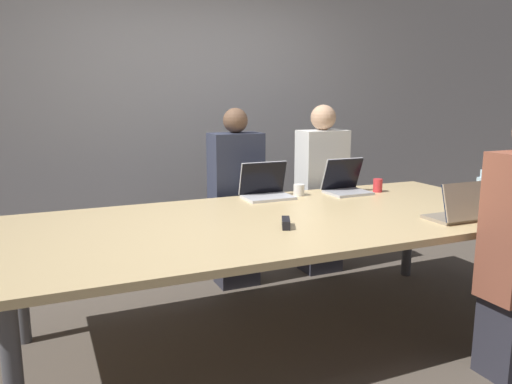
{
  "coord_description": "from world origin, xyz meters",
  "views": [
    {
      "loc": [
        -1.32,
        -2.65,
        1.5
      ],
      "look_at": [
        -0.11,
        0.1,
        0.92
      ],
      "focal_mm": 35.0,
      "sensor_mm": 36.0,
      "label": 1
    }
  ],
  "objects": [
    {
      "name": "person_far_center",
      "position": [
        0.08,
        0.95,
        0.68
      ],
      "size": [
        0.4,
        0.24,
        1.41
      ],
      "color": "#2D2D38",
      "rests_on": "ground_plane"
    },
    {
      "name": "laptop_far_right",
      "position": [
        0.81,
        0.51,
        0.85
      ],
      "size": [
        0.32,
        0.27,
        0.27
      ],
      "color": "#B7B7BC",
      "rests_on": "conference_table"
    },
    {
      "name": "curtain_wall",
      "position": [
        0.0,
        1.89,
        1.4
      ],
      "size": [
        12.0,
        0.06,
        2.8
      ],
      "color": "#ADADB2",
      "rests_on": "ground_plane"
    },
    {
      "name": "stapler",
      "position": [
        -0.07,
        -0.22,
        0.8
      ],
      "size": [
        0.1,
        0.15,
        0.05
      ],
      "rotation": [
        0.0,
        0.0,
        -0.44
      ],
      "color": "black",
      "rests_on": "conference_table"
    },
    {
      "name": "conference_table",
      "position": [
        0.0,
        0.0,
        0.72
      ],
      "size": [
        3.32,
        1.47,
        0.77
      ],
      "color": "#D6B77F",
      "rests_on": "ground_plane"
    },
    {
      "name": "laptop_near_right",
      "position": [
        0.94,
        -0.5,
        0.84
      ],
      "size": [
        0.33,
        0.23,
        0.24
      ],
      "rotation": [
        0.0,
        0.0,
        3.14
      ],
      "color": "gray",
      "rests_on": "conference_table"
    },
    {
      "name": "ground_plane",
      "position": [
        0.0,
        0.0,
        0.0
      ],
      "size": [
        24.0,
        24.0,
        0.0
      ],
      "primitive_type": "plane",
      "color": "brown"
    },
    {
      "name": "cup_far_center",
      "position": [
        0.44,
        0.56,
        0.81
      ],
      "size": [
        0.08,
        0.08,
        0.08
      ],
      "color": "white",
      "rests_on": "conference_table"
    },
    {
      "name": "bottle_near_right",
      "position": [
        1.22,
        -0.4,
        0.89
      ],
      "size": [
        0.07,
        0.07,
        0.28
      ],
      "color": "#ADD1E0",
      "rests_on": "conference_table"
    },
    {
      "name": "laptop_far_center",
      "position": [
        0.18,
        0.59,
        0.85
      ],
      "size": [
        0.36,
        0.26,
        0.26
      ],
      "color": "silver",
      "rests_on": "conference_table"
    },
    {
      "name": "cup_far_right",
      "position": [
        1.07,
        0.45,
        0.82
      ],
      "size": [
        0.07,
        0.07,
        0.1
      ],
      "color": "red",
      "rests_on": "conference_table"
    },
    {
      "name": "person_far_right",
      "position": [
        0.87,
        0.96,
        0.7
      ],
      "size": [
        0.4,
        0.24,
        1.43
      ],
      "color": "#2D2D38",
      "rests_on": "ground_plane"
    }
  ]
}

